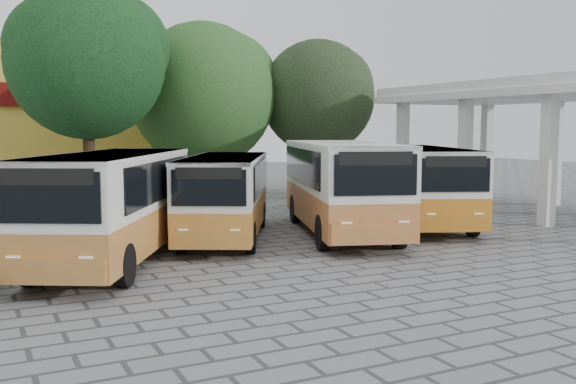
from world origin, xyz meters
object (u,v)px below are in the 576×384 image
bus_centre_right (341,181)px  bus_centre_left (226,191)px  bus_far_left (112,200)px  bus_far_right (421,181)px

bus_centre_right → bus_centre_left: bearing=-173.8°
bus_far_left → bus_centre_right: 7.80m
bus_far_left → bus_centre_left: 4.45m
bus_centre_left → bus_far_right: 7.40m
bus_centre_left → bus_centre_right: (3.77, -0.83, 0.24)m
bus_centre_right → bus_far_right: bearing=25.4°
bus_far_left → bus_far_right: bearing=37.2°
bus_centre_left → bus_far_left: bearing=-124.7°
bus_centre_left → bus_far_right: (7.39, -0.40, 0.11)m
bus_centre_left → bus_centre_right: bus_centre_right is taller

